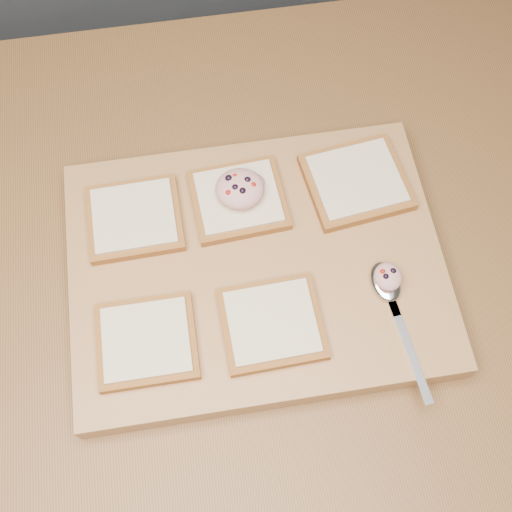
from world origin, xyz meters
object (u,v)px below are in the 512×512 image
Objects in this scene: cutting_board at (256,267)px; tuna_salad_dollop at (240,188)px; spoon at (389,292)px; bread_far_center at (238,199)px.

tuna_salad_dollop is (-0.01, 0.09, 0.05)m from cutting_board.
cutting_board is 0.17m from spoon.
cutting_board is 3.76× the size of bread_far_center.
bread_far_center is 0.23m from spoon.
spoon is (0.16, -0.07, 0.02)m from cutting_board.
cutting_board is at bearing -83.75° from bread_far_center.
cutting_board is at bearing 156.22° from spoon.
cutting_board is 0.09m from bread_far_center.
spoon reaches higher than cutting_board.
spoon is at bearing -23.78° from cutting_board.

